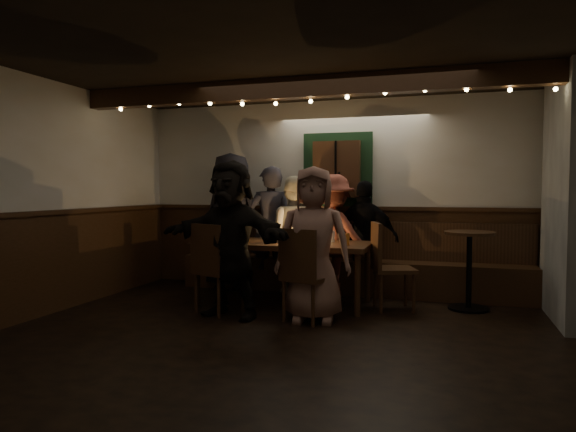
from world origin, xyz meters
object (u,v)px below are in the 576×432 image
(chair_near_left, at_px, (213,263))
(person_c, at_px, (294,234))
(high_top, at_px, (469,260))
(chair_end, at_px, (386,261))
(person_f, at_px, (231,239))
(chair_near_right, at_px, (303,270))
(person_e, at_px, (365,238))
(person_a, at_px, (232,221))
(person_d, at_px, (333,235))
(dining_table, at_px, (283,247))
(person_g, at_px, (313,244))
(person_b, at_px, (270,228))

(chair_near_left, height_order, person_c, person_c)
(chair_near_left, xyz_separation_m, high_top, (2.71, 1.06, 0.00))
(chair_end, distance_m, person_f, 1.79)
(chair_near_left, distance_m, chair_near_right, 1.05)
(person_e, bearing_deg, person_a, 10.49)
(chair_near_left, relative_size, person_c, 0.64)
(high_top, distance_m, person_d, 1.71)
(dining_table, relative_size, person_e, 1.40)
(chair_near_right, relative_size, person_g, 0.60)
(person_b, xyz_separation_m, person_d, (0.89, -0.08, -0.06))
(dining_table, distance_m, chair_near_left, 0.94)
(chair_near_right, distance_m, person_g, 0.29)
(high_top, bearing_deg, dining_table, -171.44)
(person_d, distance_m, person_f, 1.65)
(chair_near_left, bearing_deg, person_d, 53.21)
(person_c, bearing_deg, person_b, -6.97)
(person_c, height_order, person_e, person_c)
(high_top, height_order, person_f, person_f)
(dining_table, relative_size, person_c, 1.34)
(person_a, bearing_deg, dining_table, 154.05)
(chair_near_right, distance_m, person_b, 1.80)
(dining_table, distance_m, person_c, 0.68)
(chair_near_right, xyz_separation_m, person_d, (0.00, 1.46, 0.24))
(chair_end, relative_size, person_b, 0.59)
(person_a, bearing_deg, person_b, -164.83)
(chair_near_left, relative_size, person_f, 0.59)
(dining_table, xyz_separation_m, person_b, (-0.42, 0.74, 0.16))
(dining_table, xyz_separation_m, chair_near_left, (-0.57, -0.74, -0.12))
(person_b, xyz_separation_m, person_e, (1.29, 0.03, -0.10))
(dining_table, relative_size, person_d, 1.33)
(person_a, relative_size, person_b, 1.11)
(dining_table, xyz_separation_m, person_c, (-0.07, 0.67, 0.10))
(person_b, bearing_deg, high_top, 146.56)
(chair_near_left, distance_m, person_e, 2.10)
(person_g, bearing_deg, person_b, 114.75)
(chair_end, distance_m, person_a, 2.32)
(chair_near_left, distance_m, person_c, 1.52)
(chair_near_right, bearing_deg, person_a, 134.01)
(person_c, relative_size, person_g, 0.96)
(dining_table, relative_size, person_f, 1.23)
(dining_table, height_order, person_a, person_a)
(person_a, xyz_separation_m, person_e, (1.84, 0.09, -0.19))
(person_a, relative_size, person_e, 1.26)
(chair_near_right, bearing_deg, chair_near_left, 176.82)
(person_a, distance_m, person_c, 0.91)
(chair_end, xyz_separation_m, person_c, (-1.29, 0.64, 0.21))
(chair_end, bearing_deg, chair_near_left, -156.81)
(dining_table, relative_size, person_a, 1.11)
(person_c, relative_size, person_d, 0.99)
(chair_end, bearing_deg, person_a, 163.25)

